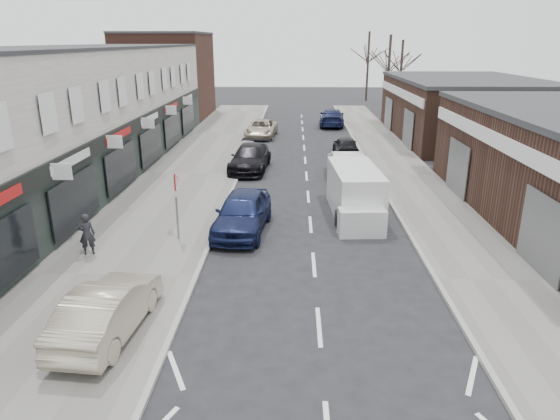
# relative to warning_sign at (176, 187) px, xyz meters

# --- Properties ---
(pavement_left) EXTENTS (5.50, 64.00, 0.12)m
(pavement_left) POSITION_rel_warning_sign_xyz_m (-1.59, 10.00, -2.14)
(pavement_left) COLOR slate
(pavement_left) RESTS_ON ground
(pavement_right) EXTENTS (3.50, 64.00, 0.12)m
(pavement_right) POSITION_rel_warning_sign_xyz_m (10.91, 10.00, -2.14)
(pavement_right) COLOR slate
(pavement_right) RESTS_ON ground
(shop_terrace_left) EXTENTS (8.00, 41.00, 7.10)m
(shop_terrace_left) POSITION_rel_warning_sign_xyz_m (-8.34, 7.50, 1.35)
(shop_terrace_left) COLOR silver
(shop_terrace_left) RESTS_ON ground
(brick_block_far) EXTENTS (8.00, 10.00, 8.00)m
(brick_block_far) POSITION_rel_warning_sign_xyz_m (-8.34, 33.00, 1.80)
(brick_block_far) COLOR #47281E
(brick_block_far) RESTS_ON ground
(right_unit_far) EXTENTS (10.00, 16.00, 4.50)m
(right_unit_far) POSITION_rel_warning_sign_xyz_m (17.66, 22.00, 0.05)
(right_unit_far) COLOR #3C261B
(right_unit_far) RESTS_ON ground
(tree_far_a) EXTENTS (3.60, 3.60, 8.00)m
(tree_far_a) POSITION_rel_warning_sign_xyz_m (14.16, 36.00, -2.20)
(tree_far_a) COLOR #382D26
(tree_far_a) RESTS_ON ground
(tree_far_b) EXTENTS (3.60, 3.60, 7.50)m
(tree_far_b) POSITION_rel_warning_sign_xyz_m (16.66, 42.00, -2.20)
(tree_far_b) COLOR #382D26
(tree_far_b) RESTS_ON ground
(tree_far_c) EXTENTS (3.60, 3.60, 8.50)m
(tree_far_c) POSITION_rel_warning_sign_xyz_m (13.66, 48.00, -2.20)
(tree_far_c) COLOR #382D26
(tree_far_c) RESTS_ON ground
(warning_sign) EXTENTS (0.12, 0.80, 2.70)m
(warning_sign) POSITION_rel_warning_sign_xyz_m (0.00, 0.00, 0.00)
(warning_sign) COLOR slate
(warning_sign) RESTS_ON pavement_left
(white_van) EXTENTS (2.20, 5.55, 2.12)m
(white_van) POSITION_rel_warning_sign_xyz_m (7.16, 3.29, -1.20)
(white_van) COLOR silver
(white_van) RESTS_ON ground
(sedan_on_pavement) EXTENTS (1.84, 4.34, 1.39)m
(sedan_on_pavement) POSITION_rel_warning_sign_xyz_m (-0.37, -6.64, -1.38)
(sedan_on_pavement) COLOR #ADA18A
(sedan_on_pavement) RESTS_ON pavement_left
(pedestrian) EXTENTS (0.65, 0.53, 1.54)m
(pedestrian) POSITION_rel_warning_sign_xyz_m (-2.93, -1.60, -1.31)
(pedestrian) COLOR black
(pedestrian) RESTS_ON pavement_left
(parked_car_left_a) EXTENTS (2.38, 4.97, 1.64)m
(parked_car_left_a) POSITION_rel_warning_sign_xyz_m (2.35, 1.13, -1.38)
(parked_car_left_a) COLOR #151D43
(parked_car_left_a) RESTS_ON ground
(parked_car_left_b) EXTENTS (2.46, 5.32, 1.51)m
(parked_car_left_b) POSITION_rel_warning_sign_xyz_m (1.80, 11.29, -1.45)
(parked_car_left_b) COLOR black
(parked_car_left_b) RESTS_ON ground
(parked_car_left_c) EXTENTS (2.61, 5.02, 1.35)m
(parked_car_left_c) POSITION_rel_warning_sign_xyz_m (1.76, 22.14, -1.53)
(parked_car_left_c) COLOR #B1A38E
(parked_car_left_c) RESTS_ON ground
(parked_car_right_a) EXTENTS (1.84, 4.92, 1.61)m
(parked_car_right_a) POSITION_rel_warning_sign_xyz_m (7.36, 9.43, -1.40)
(parked_car_right_a) COLOR silver
(parked_car_right_a) RESTS_ON ground
(parked_car_right_b) EXTENTS (1.58, 3.83, 1.30)m
(parked_car_right_b) POSITION_rel_warning_sign_xyz_m (7.93, 15.60, -1.55)
(parked_car_right_b) COLOR black
(parked_car_right_b) RESTS_ON ground
(parked_car_right_c) EXTENTS (2.56, 5.48, 1.55)m
(parked_car_right_c) POSITION_rel_warning_sign_xyz_m (7.84, 27.89, -1.43)
(parked_car_right_c) COLOR #121739
(parked_car_right_c) RESTS_ON ground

